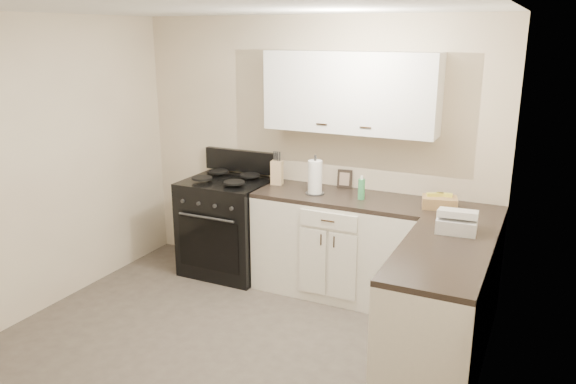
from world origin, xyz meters
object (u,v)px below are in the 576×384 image
at_px(stove, 228,228).
at_px(countertop_grill, 457,224).
at_px(wicker_basket, 440,202).
at_px(knife_block, 277,173).
at_px(paper_towel, 315,177).

bearing_deg(stove, countertop_grill, -11.89).
distance_m(wicker_basket, countertop_grill, 0.56).
bearing_deg(stove, wicker_basket, 1.09).
distance_m(knife_block, wicker_basket, 1.56).
bearing_deg(knife_block, paper_towel, -28.49).
relative_size(stove, wicker_basket, 3.48).
bearing_deg(paper_towel, knife_block, 162.07).
height_order(wicker_basket, countertop_grill, countertop_grill).
xyz_separation_m(stove, paper_towel, (0.95, -0.02, 0.63)).
xyz_separation_m(stove, countertop_grill, (2.27, -0.48, 0.53)).
bearing_deg(countertop_grill, stove, 163.19).
bearing_deg(knife_block, wicker_basket, -13.67).
height_order(paper_towel, countertop_grill, paper_towel).
height_order(knife_block, countertop_grill, knife_block).
relative_size(knife_block, countertop_grill, 0.82).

